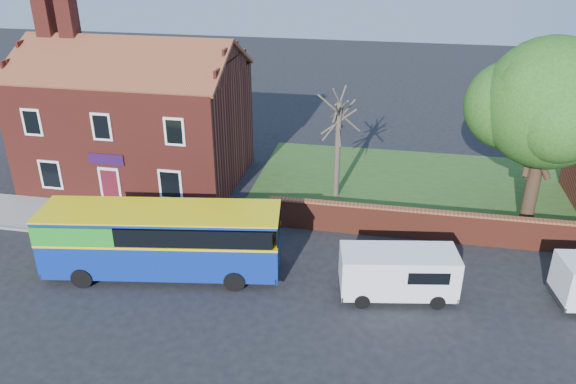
# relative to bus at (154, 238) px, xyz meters

# --- Properties ---
(ground) EXTENTS (120.00, 120.00, 0.00)m
(ground) POSITION_rel_bus_xyz_m (1.94, -1.72, -1.77)
(ground) COLOR black
(ground) RESTS_ON ground
(pavement) EXTENTS (18.00, 3.50, 0.12)m
(pavement) POSITION_rel_bus_xyz_m (-5.06, 4.03, -1.71)
(pavement) COLOR gray
(pavement) RESTS_ON ground
(kerb) EXTENTS (18.00, 0.15, 0.14)m
(kerb) POSITION_rel_bus_xyz_m (-5.06, 2.28, -1.70)
(kerb) COLOR slate
(kerb) RESTS_ON ground
(grass_strip) EXTENTS (26.00, 12.00, 0.04)m
(grass_strip) POSITION_rel_bus_xyz_m (14.94, 11.28, -1.75)
(grass_strip) COLOR #426B28
(grass_strip) RESTS_ON ground
(shop_building) EXTENTS (12.30, 8.13, 10.50)m
(shop_building) POSITION_rel_bus_xyz_m (-5.08, 9.78, 1.64)
(shop_building) COLOR maroon
(shop_building) RESTS_ON ground
(boundary_wall) EXTENTS (22.00, 0.38, 1.60)m
(boundary_wall) POSITION_rel_bus_xyz_m (14.94, 5.28, -0.96)
(boundary_wall) COLOR maroon
(boundary_wall) RESTS_ON ground
(bus) EXTENTS (10.53, 4.12, 3.12)m
(bus) POSITION_rel_bus_xyz_m (0.00, 0.00, 0.00)
(bus) COLOR navy
(bus) RESTS_ON ground
(van_near) EXTENTS (5.00, 2.67, 2.09)m
(van_near) POSITION_rel_bus_xyz_m (10.49, 0.29, -0.61)
(van_near) COLOR white
(van_near) RESTS_ON ground
(large_tree) EXTENTS (7.90, 6.25, 9.63)m
(large_tree) POSITION_rel_bus_xyz_m (17.02, 7.96, 4.53)
(large_tree) COLOR black
(large_tree) RESTS_ON ground
(bare_tree) EXTENTS (2.26, 2.70, 6.04)m
(bare_tree) POSITION_rel_bus_xyz_m (6.91, 9.41, 1.32)
(bare_tree) COLOR #4C4238
(bare_tree) RESTS_ON ground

